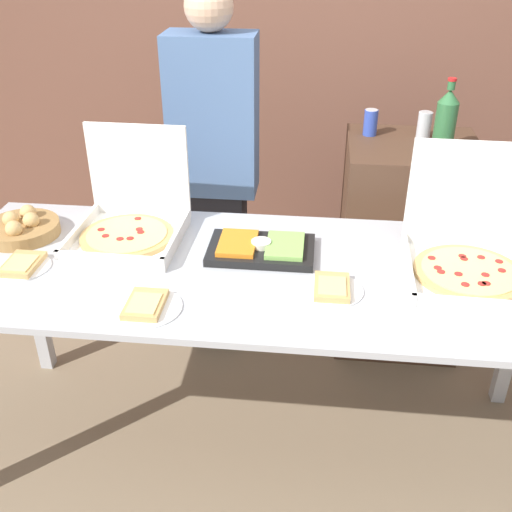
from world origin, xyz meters
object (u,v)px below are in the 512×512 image
paper_plate_front_center (22,265)px  soda_bottle (446,120)px  bread_basket (22,228)px  veggie_tray (261,248)px  paper_plate_front_left (332,288)px  pizza_box_far_right (469,253)px  paper_plate_front_right (145,306)px  person_guest_cap (215,174)px  soda_can_colored (371,122)px  soda_can_silver (424,125)px  pizza_box_near_right (130,220)px

paper_plate_front_center → soda_bottle: (1.60, 0.90, 0.31)m
soda_bottle → bread_basket: bearing=-158.9°
paper_plate_front_center → veggie_tray: (0.85, 0.20, 0.01)m
paper_plate_front_left → pizza_box_far_right: bearing=20.4°
pizza_box_far_right → paper_plate_front_right: size_ratio=1.92×
paper_plate_front_left → person_guest_cap: size_ratio=0.12×
pizza_box_far_right → soda_can_colored: size_ratio=3.72×
paper_plate_front_left → bread_basket: bearing=167.4°
soda_can_silver → person_guest_cap: person_guest_cap is taller
soda_bottle → person_guest_cap: person_guest_cap is taller
bread_basket → paper_plate_front_center: bearing=-65.3°
paper_plate_front_center → veggie_tray: bearing=13.4°
paper_plate_front_center → bread_basket: bread_basket is taller
pizza_box_far_right → paper_plate_front_center: (-1.60, -0.15, -0.06)m
soda_bottle → soda_can_silver: size_ratio=2.61×
paper_plate_front_left → veggie_tray: (-0.27, 0.23, 0.01)m
pizza_box_far_right → bread_basket: 1.71m
paper_plate_front_right → soda_can_colored: 1.52m
soda_bottle → person_guest_cap: bearing=-177.5°
paper_plate_front_left → soda_can_silver: 1.21m
pizza_box_far_right → soda_can_silver: 0.95m
pizza_box_far_right → paper_plate_front_right: 1.14m
bread_basket → soda_can_colored: size_ratio=2.38×
pizza_box_near_right → pizza_box_far_right: bearing=-4.7°
veggie_tray → soda_can_silver: (0.69, 0.88, 0.23)m
paper_plate_front_left → soda_bottle: size_ratio=0.67×
soda_can_colored → pizza_box_near_right: bearing=-140.0°
bread_basket → soda_can_silver: bearing=26.8°
pizza_box_far_right → paper_plate_front_left: bearing=-158.1°
pizza_box_far_right → paper_plate_front_left: size_ratio=2.13×
paper_plate_front_right → person_guest_cap: bearing=87.3°
bread_basket → soda_bottle: bearing=21.1°
paper_plate_front_right → person_guest_cap: size_ratio=0.14×
pizza_box_far_right → veggie_tray: (-0.74, 0.06, -0.06)m
paper_plate_front_center → paper_plate_front_left: bearing=-1.6°
paper_plate_front_right → soda_can_silver: (1.03, 1.28, 0.24)m
paper_plate_front_center → person_guest_cap: size_ratio=0.11×
soda_can_colored → person_guest_cap: (-0.72, -0.23, -0.20)m
paper_plate_front_right → bread_basket: (-0.63, 0.45, 0.02)m
paper_plate_front_right → soda_can_colored: (0.77, 1.29, 0.24)m
paper_plate_front_center → veggie_tray: size_ratio=0.50×
pizza_box_far_right → pizza_box_near_right: size_ratio=1.06×
pizza_box_far_right → soda_can_colored: pizza_box_far_right is taller
bread_basket → veggie_tray: bearing=-2.5°
paper_plate_front_left → soda_bottle: (0.48, 0.93, 0.31)m
paper_plate_front_right → soda_can_silver: size_ratio=1.94×
soda_can_silver → pizza_box_near_right: bearing=-146.7°
soda_can_silver → person_guest_cap: (-0.98, -0.22, -0.20)m
paper_plate_front_right → veggie_tray: veggie_tray is taller
pizza_box_far_right → soda_can_colored: 1.00m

